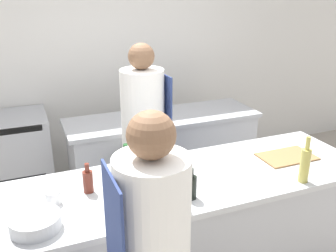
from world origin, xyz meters
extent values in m
cube|color=silver|center=(0.00, 2.13, 1.40)|extent=(8.00, 0.06, 2.80)
cube|color=#A8AAAF|center=(0.00, 0.00, 0.44)|extent=(2.48, 0.78, 0.89)
cube|color=#B7BABC|center=(0.00, 0.00, 0.91)|extent=(2.58, 0.81, 0.04)
cube|color=#A8AAAF|center=(0.31, 1.25, 0.44)|extent=(1.84, 0.59, 0.89)
cube|color=#A8AAAF|center=(0.31, 1.25, 0.91)|extent=(1.91, 0.61, 0.04)
cube|color=#A8AAAF|center=(-1.17, 1.76, 0.47)|extent=(0.83, 0.63, 0.94)
cube|color=black|center=(-1.17, 1.45, 0.26)|extent=(0.66, 0.01, 0.33)
cube|color=black|center=(-1.17, 1.45, 0.90)|extent=(0.70, 0.01, 0.06)
cylinder|color=white|center=(-0.49, -0.68, 1.11)|extent=(0.34, 0.34, 0.69)
sphere|color=brown|center=(-0.49, -0.68, 1.56)|extent=(0.21, 0.21, 0.21)
cylinder|color=black|center=(-0.06, 0.74, 0.40)|extent=(0.30, 0.30, 0.79)
cylinder|color=white|center=(-0.06, 0.74, 1.16)|extent=(0.35, 0.35, 0.73)
cube|color=navy|center=(0.12, 0.75, 1.05)|extent=(0.03, 0.33, 0.84)
sphere|color=brown|center=(-0.06, 0.74, 1.62)|extent=(0.21, 0.21, 0.21)
cylinder|color=black|center=(-0.09, -0.23, 1.00)|extent=(0.07, 0.07, 0.14)
cylinder|color=black|center=(-0.09, -0.23, 1.10)|extent=(0.03, 0.03, 0.06)
cylinder|color=#B2A84C|center=(0.68, -0.32, 1.04)|extent=(0.06, 0.06, 0.23)
cylinder|color=#B2A84C|center=(0.68, -0.32, 1.20)|extent=(0.03, 0.03, 0.09)
cylinder|color=#5B2319|center=(-0.65, 0.07, 1.00)|extent=(0.06, 0.06, 0.14)
cylinder|color=#5B2319|center=(-0.65, 0.07, 1.09)|extent=(0.03, 0.03, 0.05)
cylinder|color=silver|center=(-0.20, -0.30, 1.00)|extent=(0.09, 0.09, 0.14)
cylinder|color=silver|center=(-0.20, -0.30, 1.09)|extent=(0.04, 0.04, 0.05)
cylinder|color=#19471E|center=(-0.40, 0.04, 1.03)|extent=(0.08, 0.08, 0.21)
cylinder|color=#19471E|center=(-0.40, 0.04, 1.18)|extent=(0.04, 0.04, 0.08)
cylinder|color=navy|center=(-0.17, 0.17, 0.95)|extent=(0.23, 0.23, 0.06)
cylinder|color=#B7BABC|center=(-0.98, -0.21, 0.97)|extent=(0.27, 0.27, 0.08)
cylinder|color=white|center=(-0.86, 0.02, 0.97)|extent=(0.09, 0.09, 0.08)
cube|color=olive|center=(0.82, 0.01, 0.93)|extent=(0.41, 0.26, 0.01)
camera|label=1|loc=(-0.95, -2.00, 2.13)|focal=40.00mm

